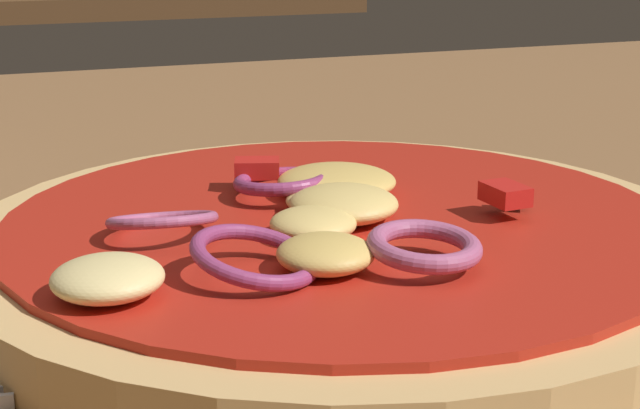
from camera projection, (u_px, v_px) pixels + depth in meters
dining_table at (290, 318)px, 0.35m from camera, size 1.44×1.02×0.04m
pizza at (337, 243)px, 0.35m from camera, size 0.27×0.27×0.03m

